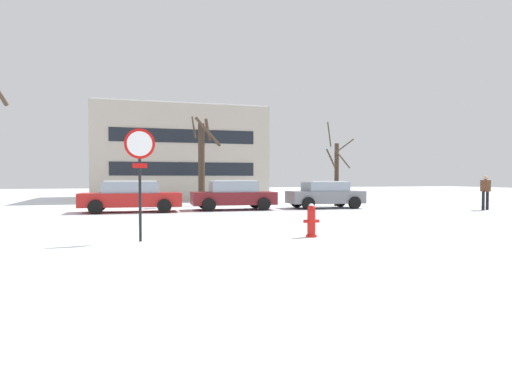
{
  "coord_description": "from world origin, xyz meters",
  "views": [
    {
      "loc": [
        -1.38,
        -13.15,
        1.59
      ],
      "look_at": [
        4.05,
        5.16,
        1.0
      ],
      "focal_mm": 31.53,
      "sensor_mm": 36.0,
      "label": 1
    }
  ],
  "objects": [
    {
      "name": "stop_sign",
      "position": [
        -0.97,
        -1.49,
        1.99
      ],
      "size": [
        0.76,
        0.19,
        2.84
      ],
      "color": "black",
      "rests_on": "ground"
    },
    {
      "name": "tree_far_mid",
      "position": [
        10.37,
        10.24,
        1.98
      ],
      "size": [
        1.52,
        1.6,
        4.86
      ],
      "color": "#423326",
      "rests_on": "ground"
    },
    {
      "name": "road_surface",
      "position": [
        0.0,
        3.47,
        0.0
      ],
      "size": [
        80.0,
        8.94,
        0.0
      ],
      "color": "silver",
      "rests_on": "ground"
    },
    {
      "name": "parked_car_gray",
      "position": [
        8.89,
        8.61,
        0.73
      ],
      "size": [
        4.0,
        2.17,
        1.43
      ],
      "color": "slate",
      "rests_on": "ground"
    },
    {
      "name": "ground_plane",
      "position": [
        0.0,
        0.0,
        0.0
      ],
      "size": [
        120.0,
        120.0,
        0.0
      ],
      "primitive_type": "plane",
      "color": "white"
    },
    {
      "name": "tree_far_right",
      "position": [
        2.92,
        12.12,
        2.61
      ],
      "size": [
        1.58,
        1.51,
        5.13
      ],
      "color": "#423326",
      "rests_on": "ground"
    },
    {
      "name": "parked_car_red",
      "position": [
        -1.03,
        8.63,
        0.75
      ],
      "size": [
        4.67,
        2.24,
        1.48
      ],
      "color": "red",
      "rests_on": "ground"
    },
    {
      "name": "pedestrian_crossing",
      "position": [
        15.9,
        4.98,
        1.01
      ],
      "size": [
        0.57,
        0.4,
        1.72
      ],
      "color": "black",
      "rests_on": "ground"
    },
    {
      "name": "fire_hydrant",
      "position": [
        3.49,
        -1.98,
        0.46
      ],
      "size": [
        0.44,
        0.3,
        0.91
      ],
      "color": "red",
      "rests_on": "ground"
    },
    {
      "name": "building_far_left",
      "position": [
        2.58,
        23.01,
        3.36
      ],
      "size": [
        12.08,
        11.65,
        6.73
      ],
      "color": "#B2A899",
      "rests_on": "ground"
    },
    {
      "name": "parked_car_maroon",
      "position": [
        3.93,
        8.79,
        0.76
      ],
      "size": [
        4.24,
        2.19,
        1.49
      ],
      "color": "maroon",
      "rests_on": "ground"
    }
  ]
}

